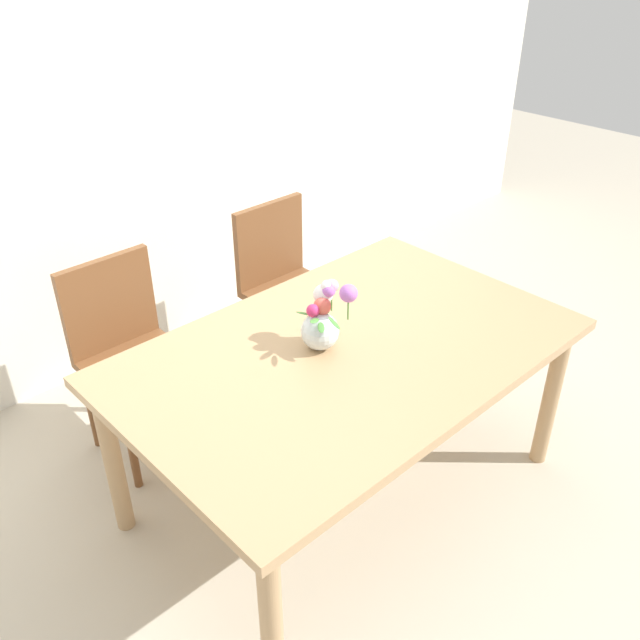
# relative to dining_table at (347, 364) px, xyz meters

# --- Properties ---
(ground_plane) EXTENTS (12.00, 12.00, 0.00)m
(ground_plane) POSITION_rel_dining_table_xyz_m (0.00, 0.00, -0.66)
(ground_plane) COLOR #B7AD99
(back_wall) EXTENTS (7.00, 0.10, 2.80)m
(back_wall) POSITION_rel_dining_table_xyz_m (0.00, 1.60, 0.74)
(back_wall) COLOR silver
(back_wall) RESTS_ON ground_plane
(dining_table) EXTENTS (1.72, 1.10, 0.74)m
(dining_table) POSITION_rel_dining_table_xyz_m (0.00, 0.00, 0.00)
(dining_table) COLOR tan
(dining_table) RESTS_ON ground_plane
(chair_left) EXTENTS (0.42, 0.42, 0.90)m
(chair_left) POSITION_rel_dining_table_xyz_m (-0.45, 0.89, -0.15)
(chair_left) COLOR brown
(chair_left) RESTS_ON ground_plane
(chair_right) EXTENTS (0.42, 0.42, 0.90)m
(chair_right) POSITION_rel_dining_table_xyz_m (0.45, 0.89, -0.15)
(chair_right) COLOR brown
(chair_right) RESTS_ON ground_plane
(flower_vase) EXTENTS (0.20, 0.21, 0.26)m
(flower_vase) POSITION_rel_dining_table_xyz_m (-0.06, 0.07, 0.19)
(flower_vase) COLOR silver
(flower_vase) RESTS_ON dining_table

